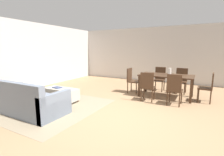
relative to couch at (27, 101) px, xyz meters
name	(u,v)px	position (x,y,z in m)	size (l,w,h in m)	color
ground_plane	(118,116)	(2.18, 0.86, -0.29)	(10.80, 10.80, 0.00)	#9E7A56
wall_back	(163,55)	(2.18, 5.86, 1.06)	(9.00, 0.12, 2.70)	beige
wall_left	(18,56)	(-2.32, 1.36, 1.06)	(0.12, 11.00, 2.70)	beige
area_rug	(47,106)	(0.03, 0.59, -0.29)	(3.00, 2.80, 0.01)	gray
couch	(27,101)	(0.00, 0.00, 0.00)	(2.04, 0.94, 0.86)	slate
ottoman_table	(61,94)	(0.07, 1.12, -0.06)	(1.11, 0.46, 0.41)	#B7AD9E
dining_table	(166,77)	(2.85, 3.18, 0.38)	(1.74, 0.90, 0.76)	#422B1C
dining_chair_near_left	(147,85)	(2.45, 2.37, 0.23)	(0.42, 0.42, 0.92)	#422B1C
dining_chair_near_right	(174,88)	(3.24, 2.35, 0.23)	(0.42, 0.42, 0.92)	#422B1C
dining_chair_far_left	(160,77)	(2.46, 4.02, 0.23)	(0.41, 0.41, 0.92)	#422B1C
dining_chair_far_right	(181,79)	(3.25, 4.00, 0.23)	(0.42, 0.42, 0.92)	#422B1C
dining_chair_head_east	(208,86)	(4.11, 3.13, 0.23)	(0.42, 0.42, 0.92)	#422B1C
dining_chair_head_west	(132,79)	(1.62, 3.15, 0.23)	(0.41, 0.41, 0.92)	#422B1C
vase_centerpiece	(169,72)	(2.95, 3.17, 0.59)	(0.11, 0.11, 0.23)	silver
book_on_ottoman	(57,87)	(-0.07, 1.10, 0.14)	(0.26, 0.20, 0.03)	#3F4C72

